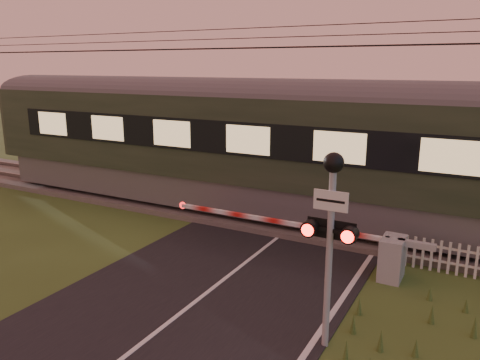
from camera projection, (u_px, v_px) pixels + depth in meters
The scene contains 7 objects.
ground at pixel (183, 312), 9.68m from camera, with size 160.00×160.00×0.00m, color #364A1C.
road at pixel (177, 317), 9.47m from camera, with size 6.00×140.00×0.03m.
track_bed at pixel (298, 220), 15.22m from camera, with size 140.00×3.40×0.39m.
overhead_wires at pixel (304, 39), 13.86m from camera, with size 120.00×0.62×0.62m.
boom_gate at pixel (376, 253), 11.25m from camera, with size 7.07×0.80×1.06m.
crossing_signal at pixel (331, 217), 7.95m from camera, with size 0.91×0.36×3.58m.
picket_fence at pixel (445, 257), 11.42m from camera, with size 2.40×0.07×0.82m.
Camera 1 is at (5.19, -7.13, 4.98)m, focal length 35.00 mm.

